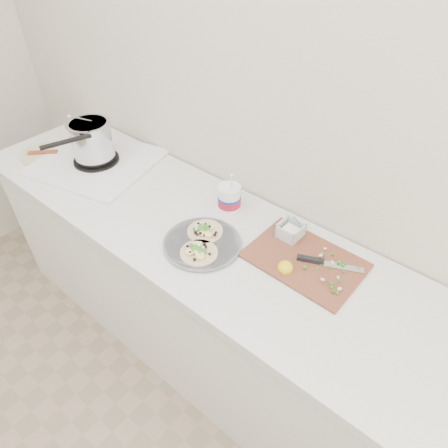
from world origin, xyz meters
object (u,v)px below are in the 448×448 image
Objects in this scene: tub at (230,197)px; bacon_plate at (43,154)px; stove at (94,148)px; cutboard at (305,256)px; taco_plate at (202,242)px.

bacon_plate is at bearing -165.38° from tub.
cutboard is at bearing -9.61° from stove.
taco_plate reaches higher than bacon_plate.
cutboard is 1.82× the size of bacon_plate.
tub is at bearing 14.62° from bacon_plate.
stove is 2.14× the size of taco_plate.
stove is 0.33m from bacon_plate.
tub reaches higher than cutboard.
taco_plate is 1.39× the size of tub.
tub is at bearing -3.41° from stove.
stove is 2.97× the size of tub.
cutboard reaches higher than taco_plate.
taco_plate is 1.34× the size of bacon_plate.
taco_plate is (0.83, -0.10, -0.07)m from stove.
tub reaches higher than taco_plate.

